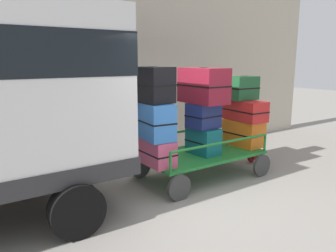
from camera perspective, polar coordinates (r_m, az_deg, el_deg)
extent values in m
plane|color=gray|center=(5.59, 3.54, -11.52)|extent=(40.00, 40.00, 0.00)
cube|color=#BCB29E|center=(7.25, -8.61, 13.84)|extent=(12.00, 0.30, 5.00)
cube|color=black|center=(6.58, -19.05, 9.26)|extent=(1.20, 0.04, 1.50)
cylinder|color=gray|center=(6.44, -22.85, 8.96)|extent=(0.03, 0.03, 1.50)
cylinder|color=gray|center=(6.51, -20.24, 9.16)|extent=(0.03, 0.03, 1.50)
cylinder|color=gray|center=(6.59, -17.69, 9.34)|extent=(0.03, 0.03, 1.50)
cylinder|color=gray|center=(6.68, -15.20, 9.50)|extent=(0.03, 0.03, 1.50)
cylinder|color=black|center=(4.34, -15.46, -13.92)|extent=(0.70, 0.22, 0.70)
cube|color=#1E722D|center=(6.20, 5.84, -4.88)|extent=(2.28, 1.19, 0.05)
cylinder|color=#383838|center=(6.53, 15.90, -6.59)|extent=(0.42, 0.06, 0.42)
cylinder|color=#383838|center=(7.33, 8.51, -4.29)|extent=(0.42, 0.06, 0.42)
cylinder|color=#383838|center=(5.25, 1.96, -10.61)|extent=(0.42, 0.06, 0.42)
cylinder|color=#383838|center=(6.22, -4.82, -7.07)|extent=(0.42, 0.06, 0.42)
cylinder|color=#1E722D|center=(6.54, 16.42, -2.76)|extent=(0.04, 0.04, 0.32)
cylinder|color=#1E722D|center=(7.27, 9.66, -1.05)|extent=(0.04, 0.04, 0.32)
cylinder|color=#1E722D|center=(5.08, 0.42, -6.34)|extent=(0.04, 0.04, 0.32)
cylinder|color=#1E722D|center=(5.99, -5.67, -3.64)|extent=(0.04, 0.04, 0.32)
cylinder|color=#1E722D|center=(5.72, 9.50, -2.85)|extent=(2.20, 0.04, 0.04)
cylinder|color=#1E722D|center=(6.53, 2.76, -0.90)|extent=(2.20, 0.04, 0.04)
cube|color=#CC4C72|center=(5.56, -2.72, -4.20)|extent=(0.38, 0.96, 0.42)
cube|color=black|center=(5.56, -2.72, -4.20)|extent=(0.39, 0.97, 0.02)
cube|color=black|center=(5.51, -2.74, -2.13)|extent=(0.13, 0.03, 0.02)
cube|color=#3372C6|center=(5.41, -2.55, 0.95)|extent=(0.49, 0.88, 0.59)
cube|color=black|center=(5.41, -2.55, 0.95)|extent=(0.50, 0.89, 0.02)
cube|color=black|center=(5.37, -2.58, 4.00)|extent=(0.15, 0.04, 0.02)
cube|color=black|center=(5.35, -2.72, 7.17)|extent=(0.49, 0.71, 0.57)
cube|color=black|center=(5.35, -2.72, 7.17)|extent=(0.50, 0.72, 0.02)
cube|color=black|center=(5.34, -2.75, 10.16)|extent=(0.16, 0.04, 0.02)
cube|color=#0F5960|center=(6.10, 6.13, -2.57)|extent=(0.43, 0.61, 0.48)
cube|color=black|center=(6.10, 6.13, -2.57)|extent=(0.44, 0.62, 0.02)
cube|color=black|center=(6.05, 6.17, -0.42)|extent=(0.14, 0.04, 0.02)
cube|color=navy|center=(6.02, 6.14, 1.81)|extent=(0.56, 0.49, 0.45)
cube|color=black|center=(6.02, 6.14, 1.81)|extent=(0.57, 0.50, 0.02)
cube|color=black|center=(5.98, 6.19, 3.88)|extent=(0.16, 0.05, 0.02)
cube|color=maroon|center=(5.96, 6.14, 6.98)|extent=(0.52, 0.90, 0.62)
cube|color=black|center=(5.96, 6.14, 6.98)|extent=(0.53, 0.91, 0.02)
cube|color=black|center=(5.95, 6.21, 9.93)|extent=(0.16, 0.03, 0.02)
cube|color=orange|center=(6.82, 12.91, -1.16)|extent=(0.50, 0.79, 0.51)
cube|color=black|center=(6.82, 12.91, -1.16)|extent=(0.51, 0.80, 0.02)
cube|color=black|center=(6.77, 13.00, 0.93)|extent=(0.16, 0.04, 0.02)
cube|color=#B21E1E|center=(6.78, 12.70, 2.76)|extent=(0.50, 1.05, 0.40)
cube|color=black|center=(6.78, 12.70, 2.76)|extent=(0.51, 1.06, 0.02)
cube|color=black|center=(6.75, 12.78, 4.38)|extent=(0.15, 0.04, 0.02)
cube|color=#194C28|center=(6.72, 12.94, 6.42)|extent=(0.57, 0.36, 0.46)
cube|color=black|center=(6.72, 12.94, 6.42)|extent=(0.58, 0.37, 0.02)
cube|color=black|center=(6.70, 13.03, 8.34)|extent=(0.16, 0.04, 0.02)
ellipsoid|color=maroon|center=(7.33, 14.28, -4.43)|extent=(0.27, 0.19, 0.44)
cube|color=maroon|center=(7.28, 14.82, -4.92)|extent=(0.14, 0.06, 0.15)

